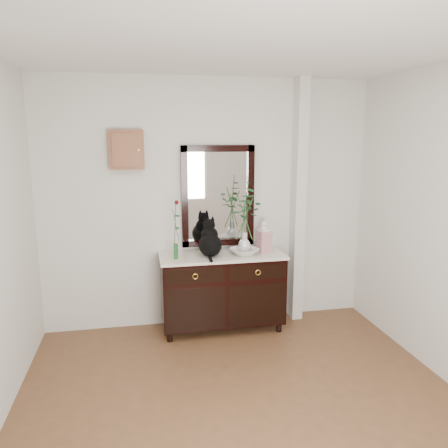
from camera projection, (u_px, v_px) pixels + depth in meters
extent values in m
cube|color=brown|center=(255.00, 434.00, 3.14)|extent=(3.60, 4.00, 0.02)
cube|color=silver|center=(209.00, 205.00, 4.76)|extent=(3.60, 0.04, 2.70)
cube|color=silver|center=(298.00, 203.00, 4.88)|extent=(0.12, 0.20, 2.70)
cube|color=black|center=(222.00, 289.00, 4.72)|extent=(1.30, 0.50, 0.82)
cube|color=white|center=(222.00, 256.00, 4.65)|extent=(1.33, 0.52, 0.03)
cube|color=black|center=(218.00, 196.00, 4.75)|extent=(0.80, 0.06, 1.10)
cube|color=white|center=(218.00, 196.00, 4.76)|extent=(0.66, 0.01, 0.96)
cube|color=brown|center=(127.00, 150.00, 4.44)|extent=(0.35, 0.10, 0.40)
imported|color=silver|center=(244.00, 252.00, 4.62)|extent=(0.37, 0.37, 0.07)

